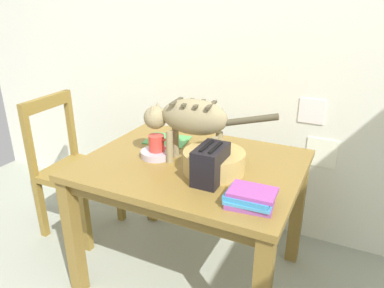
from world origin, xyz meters
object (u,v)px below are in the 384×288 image
magazine (168,140)px  wicker_basket (214,161)px  cat (189,119)px  toaster (211,164)px  saucer_bowl (157,154)px  wooden_chair_near (73,168)px  book_stack (250,198)px  coffee_mug (157,143)px  dining_table (192,178)px

magazine → wicker_basket: (0.41, -0.26, 0.05)m
cat → toaster: size_ratio=3.42×
magazine → saucer_bowl: bearing=-81.7°
wicker_basket → toaster: size_ratio=1.52×
wooden_chair_near → book_stack: bearing=72.8°
coffee_mug → wicker_basket: (0.34, -0.03, -0.02)m
coffee_mug → wooden_chair_near: wooden_chair_near is taller
magazine → wooden_chair_near: bearing=-177.0°
dining_table → cat: (-0.01, -0.01, 0.33)m
magazine → wooden_chair_near: wooden_chair_near is taller
dining_table → saucer_bowl: (-0.20, -0.02, 0.11)m
dining_table → saucer_bowl: saucer_bowl is taller
wicker_basket → wooden_chair_near: bearing=172.8°
toaster → dining_table: bearing=138.0°
dining_table → coffee_mug: 0.26m
book_stack → wooden_chair_near: 1.42m
cat → dining_table: bearing=-72.6°
saucer_bowl → wicker_basket: (0.34, -0.03, 0.04)m
wooden_chair_near → dining_table: bearing=82.9°
coffee_mug → book_stack: bearing=-23.4°
magazine → toaster: size_ratio=1.23×
cat → wicker_basket: cat is taller
wooden_chair_near → saucer_bowl: bearing=79.7°
toaster → coffee_mug: bearing=160.6°
wicker_basket → wooden_chair_near: 1.14m
dining_table → wooden_chair_near: bearing=174.9°
saucer_bowl → book_stack: book_stack is taller
cat → saucer_bowl: bearing=90.0°
dining_table → book_stack: (0.40, -0.28, 0.13)m
coffee_mug → magazine: 0.25m
book_stack → toaster: bearing=150.8°
toaster → wooden_chair_near: (-1.11, 0.24, -0.36)m
cat → wooden_chair_near: bearing=78.9°
coffee_mug → wicker_basket: size_ratio=0.41×
book_stack → wooden_chair_near: size_ratio=0.22×
cat → wicker_basket: (0.16, -0.05, -0.18)m
cat → magazine: (-0.25, 0.22, -0.23)m
saucer_bowl → wicker_basket: bearing=-4.9°
coffee_mug → toaster: size_ratio=0.63×
magazine → toaster: toaster is taller
dining_table → wooden_chair_near: 0.96m
coffee_mug → toaster: (0.36, -0.13, 0.01)m
coffee_mug → wooden_chair_near: 0.83m
wicker_basket → saucer_bowl: bearing=175.1°
saucer_bowl → magazine: bearing=105.8°
cat → book_stack: size_ratio=3.32×
magazine → cat: bearing=-48.1°
coffee_mug → dining_table: bearing=7.0°
dining_table → cat: size_ratio=1.63×
saucer_bowl → coffee_mug: bearing=0.0°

